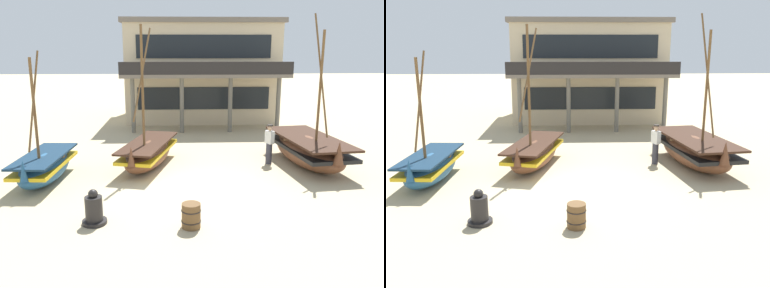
# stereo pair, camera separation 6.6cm
# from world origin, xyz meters

# --- Properties ---
(ground_plane) EXTENTS (120.00, 120.00, 0.00)m
(ground_plane) POSITION_xyz_m (0.00, 0.00, 0.00)
(ground_plane) COLOR tan
(fishing_boat_near_left) EXTENTS (2.42, 4.52, 5.65)m
(fishing_boat_near_left) POSITION_xyz_m (-1.72, 2.86, 0.60)
(fishing_boat_near_left) COLOR brown
(fishing_boat_near_left) RESTS_ON ground
(fishing_boat_centre_large) EXTENTS (2.58, 5.12, 6.11)m
(fishing_boat_centre_large) POSITION_xyz_m (4.93, 2.75, 0.67)
(fishing_boat_centre_large) COLOR brown
(fishing_boat_centre_large) RESTS_ON ground
(fishing_boat_far_right) EXTENTS (1.58, 3.80, 4.71)m
(fishing_boat_far_right) POSITION_xyz_m (-5.40, 1.16, 0.57)
(fishing_boat_far_right) COLOR #23517A
(fishing_boat_far_right) RESTS_ON ground
(fisherman_by_hull) EXTENTS (0.38, 0.42, 1.68)m
(fisherman_by_hull) POSITION_xyz_m (3.35, 3.05, 0.83)
(fisherman_by_hull) COLOR #33333D
(fisherman_by_hull) RESTS_ON ground
(capstan_winch) EXTENTS (0.70, 0.70, 1.02)m
(capstan_winch) POSITION_xyz_m (-2.90, -2.53, 0.40)
(capstan_winch) COLOR black
(capstan_winch) RESTS_ON ground
(wooden_barrel) EXTENTS (0.56, 0.56, 0.70)m
(wooden_barrel) POSITION_xyz_m (-0.20, -2.90, 0.35)
(wooden_barrel) COLOR brown
(wooden_barrel) RESTS_ON ground
(harbor_building_main) EXTENTS (10.11, 9.16, 6.55)m
(harbor_building_main) POSITION_xyz_m (1.18, 14.77, 3.29)
(harbor_building_main) COLOR beige
(harbor_building_main) RESTS_ON ground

